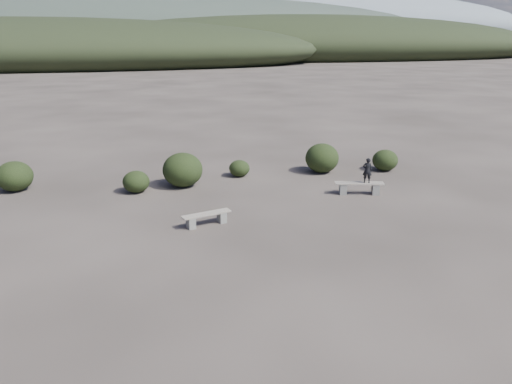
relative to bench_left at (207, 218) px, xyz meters
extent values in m
plane|color=#312A26|center=(1.78, -3.80, -0.24)|extent=(1200.00, 1200.00, 0.00)
cube|color=slate|center=(-0.51, -0.16, -0.07)|extent=(0.31, 0.36, 0.36)
cube|color=slate|center=(0.51, 0.16, -0.07)|extent=(0.31, 0.36, 0.36)
cube|color=gray|center=(0.00, 0.00, 0.13)|extent=(1.62, 0.81, 0.04)
cube|color=slate|center=(5.39, 2.19, -0.04)|extent=(0.33, 0.40, 0.40)
cube|color=slate|center=(6.57, 1.91, -0.04)|extent=(0.33, 0.40, 0.40)
cube|color=gray|center=(5.98, 2.05, 0.19)|extent=(1.86, 0.78, 0.05)
imported|color=black|center=(6.23, 1.99, 0.69)|extent=(0.40, 0.32, 0.95)
ellipsoid|color=black|center=(-2.26, 3.97, 0.17)|extent=(1.02, 1.02, 0.83)
ellipsoid|color=black|center=(-0.46, 4.40, 0.43)|extent=(1.57, 1.57, 1.35)
ellipsoid|color=black|center=(1.97, 5.38, 0.11)|extent=(0.88, 0.88, 0.70)
ellipsoid|color=black|center=(5.60, 5.32, 0.39)|extent=(1.45, 1.45, 1.27)
ellipsoid|color=black|center=(8.44, 5.05, 0.22)|extent=(1.12, 1.12, 0.93)
ellipsoid|color=black|center=(-6.83, 5.10, 0.33)|extent=(1.36, 1.36, 1.15)
ellipsoid|color=black|center=(-23.22, 86.20, 2.46)|extent=(110.00, 40.00, 12.00)
ellipsoid|color=black|center=(36.78, 106.20, 2.91)|extent=(120.00, 44.00, 14.00)
ellipsoid|color=#29322A|center=(1.78, 156.20, 5.16)|extent=(190.00, 64.00, 24.00)
ellipsoid|color=slate|center=(71.78, 296.20, 9.66)|extent=(340.00, 110.00, 44.00)
ellipsoid|color=gray|center=(-28.22, 396.20, 12.36)|extent=(460.00, 140.00, 56.00)
camera|label=1|loc=(-1.40, -14.76, 5.56)|focal=35.00mm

